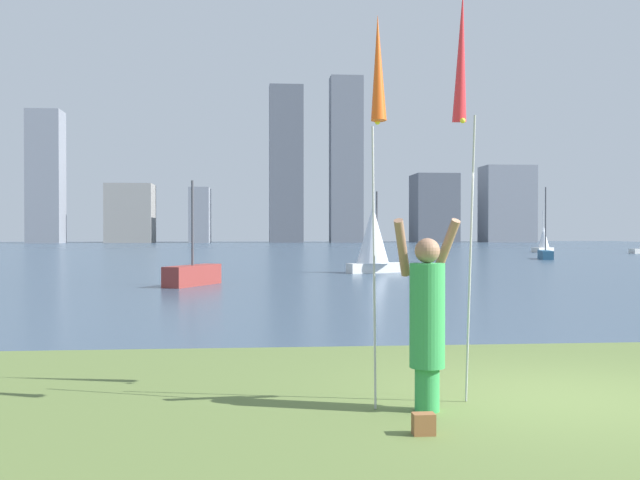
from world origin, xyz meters
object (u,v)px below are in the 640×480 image
sailboat_0 (373,238)px  sailboat_2 (193,275)px  bag (424,424)px  kite_flag_left (378,79)px  sailboat_1 (545,254)px  person (427,316)px  sailboat_3 (543,241)px  kite_flag_right (461,65)px

sailboat_0 → sailboat_2: 10.26m
bag → sailboat_0: 26.64m
kite_flag_left → sailboat_0: kite_flag_left is taller
sailboat_1 → sailboat_2: size_ratio=1.31×
person → kite_flag_left: bearing=170.5°
person → kite_flag_left: (-0.52, -0.02, 2.45)m
sailboat_1 → sailboat_3: size_ratio=1.33×
kite_flag_right → sailboat_3: (22.68, 54.80, -2.76)m
kite_flag_left → sailboat_3: size_ratio=1.17×
person → sailboat_2: (-3.81, 18.39, -0.62)m
bag → sailboat_1: sailboat_1 is taller
person → sailboat_2: size_ratio=0.56×
sailboat_0 → sailboat_3: (19.64, 29.95, -0.54)m
sailboat_0 → sailboat_3: sailboat_0 is taller
kite_flag_left → sailboat_0: 25.84m
kite_flag_right → person: bearing=-132.2°
sailboat_1 → sailboat_3: (5.84, 15.10, 0.64)m
person → sailboat_3: size_ratio=0.57×
sailboat_0 → bag: bearing=-98.2°
kite_flag_left → sailboat_1: bearing=66.1°
bag → sailboat_0: bearing=81.8°
sailboat_1 → sailboat_2: bearing=-134.0°
kite_flag_left → sailboat_0: bearing=80.9°
sailboat_1 → person: bearing=-113.3°
person → bag: bearing=-116.9°
kite_flag_right → sailboat_1: sailboat_1 is taller
kite_flag_left → bag: bearing=-72.5°
kite_flag_left → sailboat_0: size_ratio=1.14×
bag → sailboat_3: sailboat_3 is taller
sailboat_0 → sailboat_2: bearing=-136.3°
kite_flag_right → bag: (-0.77, -1.49, -3.64)m
bag → kite_flag_left: bearing=107.5°
sailboat_1 → sailboat_3: sailboat_1 is taller
sailboat_0 → sailboat_2: size_ratio=1.01×
kite_flag_right → sailboat_2: bearing=103.7°
kite_flag_left → kite_flag_right: 1.24m
person → bag: size_ratio=9.87×
person → sailboat_2: bearing=89.9°
sailboat_0 → sailboat_3: bearing=56.8°
sailboat_1 → sailboat_0: bearing=-132.9°
kite_flag_right → sailboat_2: 18.64m
kite_flag_right → sailboat_3: size_ratio=1.30×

